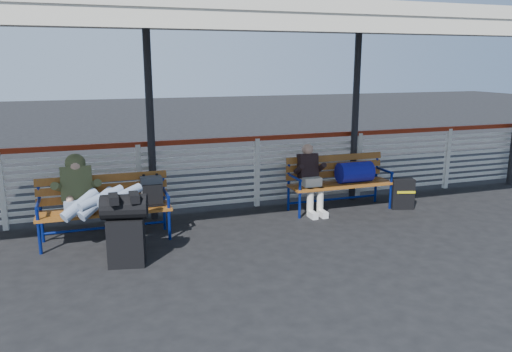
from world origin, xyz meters
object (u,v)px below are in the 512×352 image
object	(u,v)px
luggage_stack	(125,227)
bench_right	(347,175)
bench_left	(117,199)
traveler_man	(93,197)
companion_person	(311,178)
suitcase_side	(402,194)

from	to	relation	value
luggage_stack	bench_right	size ratio (longest dim) A/B	0.51
luggage_stack	bench_left	world-z (taller)	bench_left
bench_right	traveler_man	size ratio (longest dim) A/B	1.10
traveler_man	companion_person	size ratio (longest dim) A/B	1.43
companion_person	bench_left	bearing A→B (deg)	-174.84
luggage_stack	bench_right	distance (m)	4.01
traveler_man	companion_person	world-z (taller)	traveler_man
bench_left	companion_person	bearing A→B (deg)	5.16
bench_left	suitcase_side	bearing A→B (deg)	-0.18
bench_left	traveler_man	size ratio (longest dim) A/B	1.10
bench_left	companion_person	size ratio (longest dim) A/B	1.57
traveler_man	suitcase_side	world-z (taller)	traveler_man
luggage_stack	suitcase_side	xyz separation A→B (m)	(4.70, 1.02, -0.24)
bench_left	bench_right	distance (m)	3.82
luggage_stack	suitcase_side	size ratio (longest dim) A/B	1.75
bench_left	traveler_man	bearing A→B (deg)	-131.60
luggage_stack	suitcase_side	bearing A→B (deg)	23.97
bench_right	luggage_stack	bearing A→B (deg)	-160.68
luggage_stack	bench_left	bearing A→B (deg)	103.60
luggage_stack	traveler_man	bearing A→B (deg)	128.41
bench_right	companion_person	distance (m)	0.68
luggage_stack	bench_right	bearing A→B (deg)	31.02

